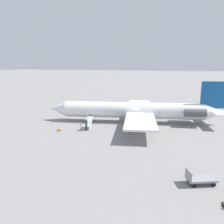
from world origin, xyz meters
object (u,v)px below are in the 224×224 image
airplane_main (139,110)px  luggage_cart (200,179)px  boarding_stairs (88,125)px  passenger (86,124)px

airplane_main → luggage_cart: size_ratio=11.34×
boarding_stairs → passenger: 1.66m
passenger → luggage_cart: size_ratio=0.71×
boarding_stairs → passenger: size_ratio=2.38×
airplane_main → boarding_stairs: airplane_main is taller
passenger → luggage_cart: 17.65m
luggage_cart → airplane_main: bearing=-87.1°
airplane_main → passenger: size_ratio=16.03×
airplane_main → boarding_stairs: (6.36, 5.53, -1.63)m
boarding_stairs → luggage_cart: boarding_stairs is taller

